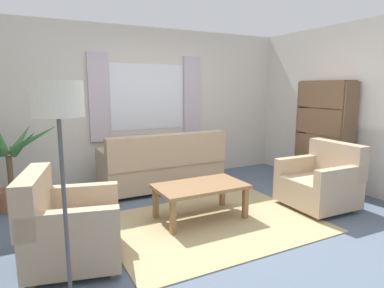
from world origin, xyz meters
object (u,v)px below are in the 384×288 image
object	(u,v)px
armchair_right	(321,182)
standing_lamp	(59,121)
couch	(163,167)
bookshelf	(323,139)
potted_plant	(10,170)
armchair_left	(68,227)
coffee_table	(200,189)

from	to	relation	value
armchair_right	standing_lamp	size ratio (longest dim) A/B	0.53
couch	bookshelf	bearing A→B (deg)	155.73
couch	standing_lamp	xyz separation A→B (m)	(-1.73, -2.37, 1.03)
armchair_right	standing_lamp	xyz separation A→B (m)	(-3.31, -0.63, 1.04)
standing_lamp	bookshelf	bearing A→B (deg)	17.74
potted_plant	bookshelf	world-z (taller)	bookshelf
armchair_left	standing_lamp	xyz separation A→B (m)	(-0.08, -0.68, 1.04)
potted_plant	standing_lamp	xyz separation A→B (m)	(0.40, -2.46, 0.85)
coffee_table	standing_lamp	xyz separation A→B (m)	(-1.67, -1.03, 1.01)
armchair_right	bookshelf	xyz separation A→B (m)	(0.77, 0.67, 0.43)
couch	armchair_left	bearing A→B (deg)	45.72
armchair_left	bookshelf	size ratio (longest dim) A/B	0.59
standing_lamp	couch	bearing A→B (deg)	53.94
armchair_left	armchair_right	xyz separation A→B (m)	(3.23, -0.05, 0.00)
armchair_right	couch	bearing A→B (deg)	-135.90
armchair_left	armchair_right	bearing A→B (deg)	-77.11
bookshelf	armchair_left	bearing A→B (deg)	98.88
couch	bookshelf	distance (m)	2.62
armchair_right	standing_lamp	world-z (taller)	standing_lamp
potted_plant	bookshelf	xyz separation A→B (m)	(4.48, -1.16, 0.24)
armchair_left	standing_lamp	bearing A→B (deg)	-172.87
armchair_left	bookshelf	world-z (taller)	bookshelf
armchair_left	coffee_table	bearing A→B (deg)	-63.86
coffee_table	armchair_right	bearing A→B (deg)	-13.54
coffee_table	bookshelf	xyz separation A→B (m)	(2.42, 0.28, 0.40)
armchair_right	bookshelf	world-z (taller)	bookshelf
couch	armchair_left	distance (m)	2.36
armchair_left	standing_lamp	distance (m)	1.25
armchair_left	potted_plant	bearing A→B (deg)	28.76
armchair_right	potted_plant	distance (m)	4.14
couch	armchair_right	world-z (taller)	couch
armchair_right	coffee_table	size ratio (longest dim) A/B	0.80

